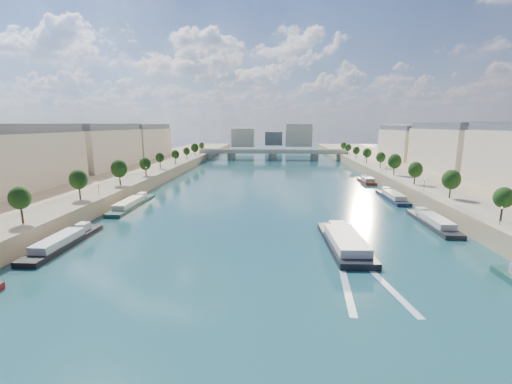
# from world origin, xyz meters

# --- Properties ---
(ground) EXTENTS (700.00, 700.00, 0.00)m
(ground) POSITION_xyz_m (0.00, 100.00, 0.00)
(ground) COLOR #0D2E3C
(ground) RESTS_ON ground
(quay_left) EXTENTS (44.00, 520.00, 5.00)m
(quay_left) POSITION_xyz_m (-72.00, 100.00, 2.50)
(quay_left) COLOR #9E8460
(quay_left) RESTS_ON ground
(quay_right) EXTENTS (44.00, 520.00, 5.00)m
(quay_right) POSITION_xyz_m (72.00, 100.00, 2.50)
(quay_right) COLOR #9E8460
(quay_right) RESTS_ON ground
(pave_left) EXTENTS (14.00, 520.00, 0.10)m
(pave_left) POSITION_xyz_m (-57.00, 100.00, 5.05)
(pave_left) COLOR gray
(pave_left) RESTS_ON quay_left
(pave_right) EXTENTS (14.00, 520.00, 0.10)m
(pave_right) POSITION_xyz_m (57.00, 100.00, 5.05)
(pave_right) COLOR gray
(pave_right) RESTS_ON quay_right
(trees_left) EXTENTS (4.80, 268.80, 8.26)m
(trees_left) POSITION_xyz_m (-55.00, 102.00, 10.48)
(trees_left) COLOR #382B1E
(trees_left) RESTS_ON ground
(trees_right) EXTENTS (4.80, 268.80, 8.26)m
(trees_right) POSITION_xyz_m (55.00, 110.00, 10.48)
(trees_right) COLOR #382B1E
(trees_right) RESTS_ON ground
(lamps_left) EXTENTS (0.36, 200.36, 4.28)m
(lamps_left) POSITION_xyz_m (-52.50, 90.00, 7.78)
(lamps_left) COLOR black
(lamps_left) RESTS_ON ground
(lamps_right) EXTENTS (0.36, 200.36, 4.28)m
(lamps_right) POSITION_xyz_m (52.50, 105.00, 7.78)
(lamps_right) COLOR black
(lamps_right) RESTS_ON ground
(buildings_left) EXTENTS (16.00, 226.00, 23.20)m
(buildings_left) POSITION_xyz_m (-85.00, 112.00, 16.45)
(buildings_left) COLOR beige
(buildings_left) RESTS_ON ground
(buildings_right) EXTENTS (16.00, 226.00, 23.20)m
(buildings_right) POSITION_xyz_m (85.00, 112.00, 16.45)
(buildings_right) COLOR beige
(buildings_right) RESTS_ON ground
(skyline) EXTENTS (79.00, 42.00, 22.00)m
(skyline) POSITION_xyz_m (3.19, 319.52, 14.66)
(skyline) COLOR beige
(skyline) RESTS_ON ground
(bridge) EXTENTS (112.00, 12.00, 8.15)m
(bridge) POSITION_xyz_m (0.00, 232.71, 5.08)
(bridge) COLOR #C1B79E
(bridge) RESTS_ON ground
(tour_barge) EXTENTS (8.84, 27.79, 3.77)m
(tour_barge) POSITION_xyz_m (18.17, 43.31, 1.03)
(tour_barge) COLOR black
(tour_barge) RESTS_ON ground
(wake) EXTENTS (10.76, 26.01, 0.04)m
(wake) POSITION_xyz_m (18.17, 26.70, 0.02)
(wake) COLOR silver
(wake) RESTS_ON ground
(moored_barges_left) EXTENTS (5.00, 126.93, 3.60)m
(moored_barges_left) POSITION_xyz_m (-45.50, 28.88, 0.84)
(moored_barges_left) COLOR #1A2039
(moored_barges_left) RESTS_ON ground
(moored_barges_right) EXTENTS (5.00, 166.56, 3.60)m
(moored_barges_right) POSITION_xyz_m (45.50, 55.04, 0.84)
(moored_barges_right) COLOR black
(moored_barges_right) RESTS_ON ground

